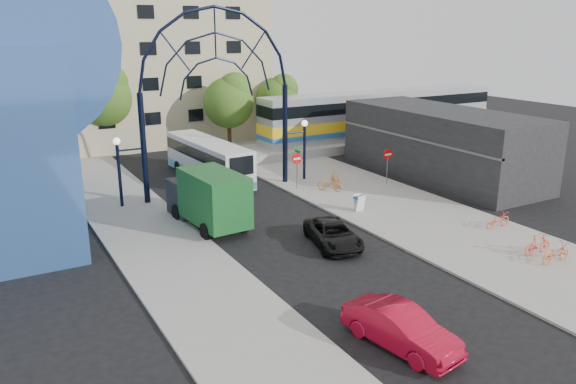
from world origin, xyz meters
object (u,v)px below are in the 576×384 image
sandwich_board (359,201)px  tree_north_b (103,94)px  bike_far_c (556,253)px  tree_north_a (230,100)px  tree_north_c (279,97)px  gateway_arch (216,63)px  train_car (381,113)px  bike_near_b (335,179)px  black_suv (333,234)px  green_truck (207,198)px  street_name_sign (298,158)px  bike_far_b (538,244)px  bike_far_a (498,220)px  bike_near_a (330,184)px  red_sedan (401,328)px  do_not_enter_sign (388,158)px  stop_sign (297,162)px  city_bus (208,159)px

sandwich_board → tree_north_b: (-9.48, 23.95, 4.52)m
bike_far_c → tree_north_a: bearing=6.2°
tree_north_b → tree_north_c: 16.15m
gateway_arch → bike_far_c: bearing=-64.5°
train_car → bike_near_b: train_car is taller
tree_north_b → tree_north_a: bearing=-21.8°
black_suv → green_truck: bearing=140.4°
street_name_sign → bike_near_b: (2.25, -1.39, -1.49)m
gateway_arch → bike_far_b: bearing=-62.8°
bike_near_b → bike_far_a: size_ratio=1.02×
tree_north_b → black_suv: 28.45m
sandwich_board → bike_near_a: 4.50m
tree_north_c → black_suv: (-10.85, -25.59, -3.65)m
tree_north_b → bike_near_b: 22.36m
bike_near_b → tree_north_a: bearing=106.7°
tree_north_c → tree_north_b: bearing=172.9°
bike_near_a → tree_north_a: bearing=56.8°
red_sedan → bike_far_c: size_ratio=2.42×
bike_far_c → bike_far_a: bearing=-17.2°
street_name_sign → sandwich_board: 6.78m
red_sedan → bike_near_b: bearing=52.1°
bike_near_a → bike_near_b: size_ratio=1.04×
train_car → bike_near_b: 16.71m
do_not_enter_sign → bike_near_a: size_ratio=1.38×
gateway_arch → street_name_sign: bearing=-15.1°
stop_sign → black_suv: 10.38m
bike_near_a → bike_near_b: bearing=4.6°
train_car → bike_far_a: size_ratio=14.80×
tree_north_b → city_bus: (4.55, -12.12, -3.78)m
bike_near_b → bike_far_c: 16.14m
tree_north_a → bike_near_b: 15.30m
train_car → tree_north_b: (-23.88, 7.93, 2.37)m
street_name_sign → bike_near_a: size_ratio=1.56×
bike_far_b → do_not_enter_sign: bearing=-5.1°
green_truck → bike_far_c: size_ratio=3.61×
do_not_enter_sign → city_bus: size_ratio=0.24×
street_name_sign → tree_north_a: bearing=86.0°
red_sedan → bike_far_b: bearing=4.8°
train_car → black_suv: train_car is taller
sandwich_board → red_sedan: bearing=-120.9°
gateway_arch → street_name_sign: 8.38m
black_suv → red_sedan: bearing=-95.9°
bike_far_a → bike_far_b: 3.85m
tree_north_b → gateway_arch: bearing=-76.3°
tree_north_b → city_bus: bearing=-69.4°
stop_sign → tree_north_a: size_ratio=0.36×
sandwich_board → tree_north_b: size_ratio=0.12×
tree_north_b → bike_near_a: tree_north_b is taller
street_name_sign → tree_north_a: size_ratio=0.40×
bike_near_b → street_name_sign: bearing=159.7°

